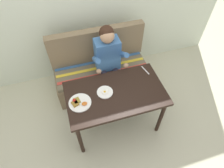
% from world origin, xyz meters
% --- Properties ---
extents(ground_plane, '(8.00, 8.00, 0.00)m').
position_xyz_m(ground_plane, '(0.00, 0.00, 0.00)').
color(ground_plane, beige).
extents(table, '(1.20, 0.70, 0.73)m').
position_xyz_m(table, '(0.00, 0.00, 0.65)').
color(table, black).
rests_on(table, ground).
extents(couch, '(1.44, 0.56, 1.00)m').
position_xyz_m(couch, '(0.00, 0.76, 0.33)').
color(couch, '#79664B').
rests_on(couch, ground).
extents(person, '(0.45, 0.61, 1.21)m').
position_xyz_m(person, '(0.08, 0.59, 0.74)').
color(person, '#3D6AA4').
rests_on(person, ground).
extents(plate_breakfast, '(0.26, 0.26, 0.05)m').
position_xyz_m(plate_breakfast, '(-0.45, -0.03, 0.74)').
color(plate_breakfast, white).
rests_on(plate_breakfast, table).
extents(plate_eggs, '(0.19, 0.19, 0.04)m').
position_xyz_m(plate_eggs, '(-0.12, 0.04, 0.74)').
color(plate_eggs, white).
rests_on(plate_eggs, table).
extents(fork, '(0.05, 0.17, 0.00)m').
position_xyz_m(fork, '(0.49, 0.24, 0.73)').
color(fork, silver).
rests_on(fork, table).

